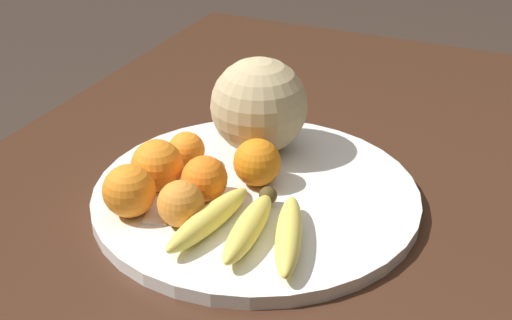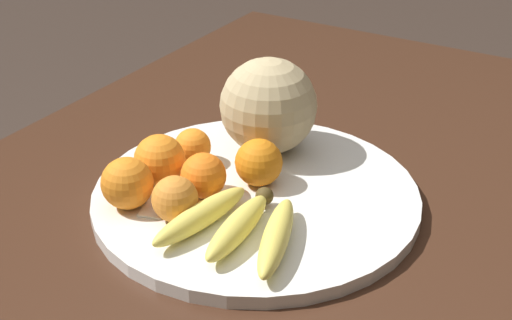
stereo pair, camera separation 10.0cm
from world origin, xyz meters
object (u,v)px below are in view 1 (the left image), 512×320
fruit_bowl (256,195)px  banana_bunch (249,226)px  melon (259,106)px  orange_mid_center (181,204)px  orange_back_left (257,162)px  orange_front_right (205,179)px  produce_tag (161,207)px  orange_front_left (157,165)px  orange_back_right (186,150)px  kitchen_table (292,240)px  orange_top_small (129,191)px

fruit_bowl → banana_bunch: banana_bunch is taller
melon → orange_mid_center: size_ratio=2.40×
orange_back_left → fruit_bowl: bearing=19.6°
fruit_bowl → orange_mid_center: (0.12, -0.06, 0.04)m
banana_bunch → orange_front_right: (-0.06, -0.10, 0.01)m
orange_back_left → produce_tag: (0.12, -0.09, -0.03)m
fruit_bowl → produce_tag: 0.14m
fruit_bowl → orange_back_left: (-0.02, -0.01, 0.04)m
melon → orange_front_right: 0.17m
melon → orange_back_left: (0.10, 0.04, -0.04)m
fruit_bowl → orange_front_left: 0.15m
orange_back_right → produce_tag: 0.12m
kitchen_table → banana_bunch: bearing=-0.4°
kitchen_table → banana_bunch: banana_bunch is taller
melon → orange_front_left: bearing=-26.3°
orange_back_left → kitchen_table: bearing=116.5°
orange_back_left → orange_top_small: size_ratio=0.96×
orange_back_left → orange_back_right: orange_back_left is taller
kitchen_table → orange_mid_center: size_ratio=23.19×
orange_front_right → orange_back_left: orange_back_left is taller
fruit_bowl → orange_front_right: bearing=-48.8°
orange_front_right → orange_back_right: 0.10m
melon → banana_bunch: melon is taller
orange_front_left → orange_front_right: bearing=91.9°
orange_front_left → orange_back_left: (-0.07, 0.12, -0.00)m
kitchen_table → orange_top_small: orange_top_small is taller
melon → produce_tag: 0.23m
produce_tag → orange_front_right: bearing=120.2°
melon → orange_mid_center: 0.24m
orange_back_left → orange_top_small: 0.19m
orange_front_left → orange_mid_center: orange_front_left is taller
kitchen_table → banana_bunch: size_ratio=7.90×
orange_front_right → produce_tag: bearing=-42.3°
orange_front_right → produce_tag: (0.05, -0.04, -0.03)m
orange_mid_center → orange_back_right: size_ratio=1.12×
orange_back_right → orange_mid_center: bearing=26.6°
kitchen_table → orange_back_left: size_ratio=20.98×
orange_back_left → orange_back_right: bearing=-90.6°
orange_mid_center → orange_top_small: size_ratio=0.87×
orange_front_right → orange_mid_center: orange_front_right is taller
orange_front_right → produce_tag: size_ratio=0.72×
orange_front_left → orange_back_right: orange_front_left is taller
orange_front_left → orange_top_small: orange_front_left is taller
kitchen_table → orange_mid_center: 0.23m
orange_front_right → orange_top_small: size_ratio=0.90×
fruit_bowl → melon: bearing=-157.8°
orange_back_left → orange_top_small: bearing=-40.6°
orange_back_left → produce_tag: size_ratio=0.77×
kitchen_table → orange_back_left: (0.02, -0.05, 0.14)m
orange_mid_center → orange_back_right: orange_mid_center is taller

